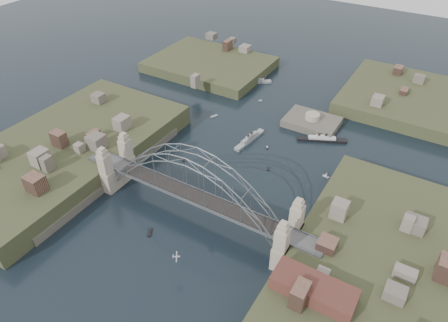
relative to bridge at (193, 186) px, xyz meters
The scene contains 20 objects.
ground 12.32m from the bridge, ahead, with size 500.00×500.00×0.00m, color black.
bridge is the anchor object (origin of this frame).
shore_west 58.25m from the bridge, behind, with size 50.50×90.00×12.00m.
shore_east 58.25m from the bridge, ahead, with size 50.50×90.00×12.00m.
headland_nw 110.41m from the bridge, 120.07° to the left, with size 60.00×45.00×9.00m, color #393E22.
headland_ne 121.38m from the bridge, 65.56° to the left, with size 70.00×55.00×9.50m, color #393E22.
fort_island 72.14m from the bridge, 80.27° to the left, with size 22.00×16.00×9.40m.
wharf_shed 46.23m from the bridge, 17.65° to the right, with size 20.00×8.00×4.00m, color #592D26.
naval_cruiser_near 47.56m from the bridge, 95.97° to the left, with size 4.53×17.87×5.31m.
naval_cruiser_far 97.09m from the bridge, 105.93° to the left, with size 13.88×11.10×5.30m.
ocean_liner 65.07m from the bridge, 71.89° to the left, with size 18.79×10.67×4.79m.
aeroplane 23.49m from the bridge, 67.87° to the right, with size 2.29×3.15×0.53m.
small_boat_a 32.04m from the bridge, 132.89° to the left, with size 2.86×1.55×0.45m.
small_boat_b 36.84m from the bridge, 73.98° to the left, with size 1.39×2.11×0.45m.
small_boat_c 19.61m from the bridge, 119.52° to the right, with size 2.58×3.41×0.45m.
small_boat_d 50.79m from the bridge, 53.78° to the left, with size 2.54×1.21×2.38m.
small_boat_e 62.16m from the bridge, 116.30° to the left, with size 2.31×3.43×0.45m.
small_boat_f 46.87m from the bridge, 85.74° to the left, with size 1.60×1.76×1.43m.
small_boat_h 79.81m from the bridge, 101.58° to the left, with size 1.62×1.67×1.43m.
small_boat_i 30.34m from the bridge, 22.02° to the left, with size 2.49×2.19×1.43m.
Camera 1 is at (55.95, -75.26, 92.69)m, focal length 32.80 mm.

